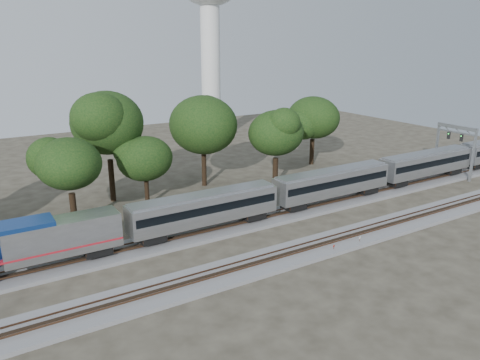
{
  "coord_description": "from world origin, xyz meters",
  "views": [
    {
      "loc": [
        -25.74,
        -39.58,
        22.05
      ],
      "look_at": [
        1.61,
        5.0,
        6.27
      ],
      "focal_mm": 35.0,
      "sensor_mm": 36.0,
      "label": 1
    }
  ],
  "objects": [
    {
      "name": "switch_lever",
      "position": [
        7.21,
        -5.64,
        0.15
      ],
      "size": [
        0.54,
        0.38,
        0.3
      ],
      "primitive_type": "cube",
      "rotation": [
        0.0,
        0.0,
        0.16
      ],
      "color": "#512D19",
      "rests_on": "ground"
    },
    {
      "name": "switch_stand_white",
      "position": [
        10.8,
        -5.63,
        0.62
      ],
      "size": [
        0.31,
        0.07,
        0.97
      ],
      "rotation": [
        0.0,
        0.0,
        0.15
      ],
      "color": "#512D19",
      "rests_on": "ground"
    },
    {
      "name": "signal_gantry",
      "position": [
        43.7,
        6.0,
        6.3
      ],
      "size": [
        0.6,
        7.11,
        8.65
      ],
      "color": "gray",
      "rests_on": "ground"
    },
    {
      "name": "ground",
      "position": [
        0.0,
        0.0,
        0.0
      ],
      "size": [
        160.0,
        160.0,
        0.0
      ],
      "primitive_type": "plane",
      "color": "#383328",
      "rests_on": "ground"
    },
    {
      "name": "tree_3",
      "position": [
        -8.21,
        23.5,
        11.16
      ],
      "size": [
        11.35,
        11.35,
        16.01
      ],
      "color": "black",
      "rests_on": "ground"
    },
    {
      "name": "switch_stand_red",
      "position": [
        6.9,
        -5.67,
        0.58
      ],
      "size": [
        0.28,
        0.11,
        0.9
      ],
      "rotation": [
        0.0,
        0.0,
        0.31
      ],
      "color": "#512D19",
      "rests_on": "ground"
    },
    {
      "name": "track_far",
      "position": [
        0.0,
        6.0,
        0.21
      ],
      "size": [
        160.0,
        5.0,
        0.73
      ],
      "color": "slate",
      "rests_on": "ground"
    },
    {
      "name": "tree_4",
      "position": [
        -4.75,
        19.12,
        6.62
      ],
      "size": [
        6.75,
        6.75,
        9.52
      ],
      "color": "black",
      "rests_on": "ground"
    },
    {
      "name": "track_near",
      "position": [
        0.0,
        -4.0,
        0.21
      ],
      "size": [
        160.0,
        5.0,
        0.73
      ],
      "color": "slate",
      "rests_on": "ground"
    },
    {
      "name": "tree_7",
      "position": [
        29.05,
        24.58,
        8.59
      ],
      "size": [
        8.75,
        8.75,
        12.34
      ],
      "color": "black",
      "rests_on": "ground"
    },
    {
      "name": "tree_2",
      "position": [
        -15.13,
        16.34,
        8.0
      ],
      "size": [
        8.15,
        8.15,
        11.49
      ],
      "color": "black",
      "rests_on": "ground"
    },
    {
      "name": "tree_6",
      "position": [
        15.36,
        16.94,
        8.45
      ],
      "size": [
        8.6,
        8.6,
        12.13
      ],
      "color": "black",
      "rests_on": "ground"
    },
    {
      "name": "train",
      "position": [
        27.1,
        6.0,
        3.33
      ],
      "size": [
        114.57,
        3.28,
        4.83
      ],
      "color": "silver",
      "rests_on": "ground"
    },
    {
      "name": "tree_5",
      "position": [
        6.21,
        23.21,
        9.6
      ],
      "size": [
        9.77,
        9.77,
        13.77
      ],
      "color": "black",
      "rests_on": "ground"
    }
  ]
}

